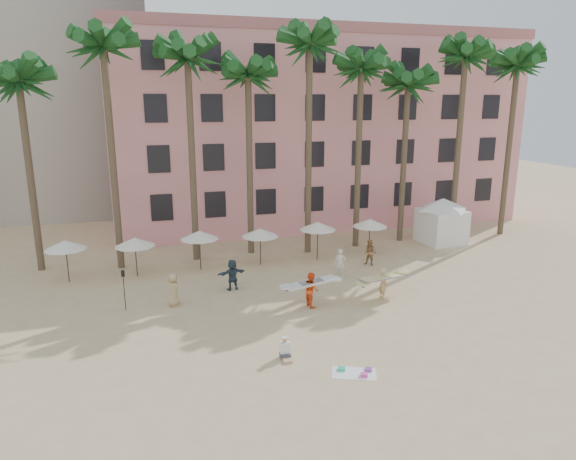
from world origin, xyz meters
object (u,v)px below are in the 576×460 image
at_px(pink_hotel, 310,131).
at_px(cabana, 442,217).
at_px(carrier_yellow, 383,281).
at_px(carrier_white, 311,288).

relative_size(pink_hotel, cabana, 7.22).
relative_size(carrier_yellow, carrier_white, 1.10).
bearing_deg(pink_hotel, cabana, -60.78).
bearing_deg(carrier_white, pink_hotel, 71.65).
height_order(pink_hotel, carrier_yellow, pink_hotel).
bearing_deg(carrier_yellow, carrier_white, 178.84).
xyz_separation_m(pink_hotel, cabana, (6.72, -12.01, -5.93)).
bearing_deg(cabana, carrier_yellow, -135.87).
height_order(pink_hotel, cabana, pink_hotel).
height_order(cabana, carrier_white, cabana).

